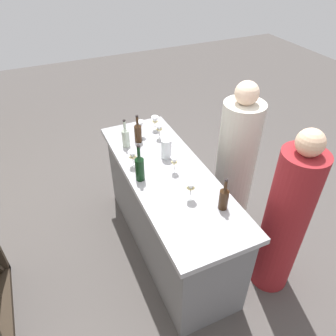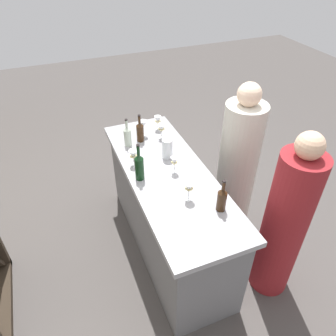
# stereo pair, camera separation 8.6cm
# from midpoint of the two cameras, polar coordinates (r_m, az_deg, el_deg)

# --- Properties ---
(ground_plane) EXTENTS (12.00, 12.00, 0.00)m
(ground_plane) POSITION_cam_midpoint_polar(r_m,az_deg,el_deg) (3.43, -0.74, -13.34)
(ground_plane) COLOR #4C4744
(bar_counter) EXTENTS (1.90, 0.68, 0.95)m
(bar_counter) POSITION_cam_midpoint_polar(r_m,az_deg,el_deg) (3.07, -0.81, -7.71)
(bar_counter) COLOR slate
(bar_counter) RESTS_ON ground
(wine_bottle_leftmost_amber_brown) EXTENTS (0.07, 0.07, 0.28)m
(wine_bottle_leftmost_amber_brown) POSITION_cam_midpoint_polar(r_m,az_deg,el_deg) (2.40, 8.88, -5.19)
(wine_bottle_leftmost_amber_brown) COLOR #331E0F
(wine_bottle_leftmost_amber_brown) RESTS_ON bar_counter
(wine_bottle_second_left_dark_green) EXTENTS (0.08, 0.08, 0.34)m
(wine_bottle_second_left_dark_green) POSITION_cam_midpoint_polar(r_m,az_deg,el_deg) (2.63, -6.00, 0.20)
(wine_bottle_second_left_dark_green) COLOR black
(wine_bottle_second_left_dark_green) RESTS_ON bar_counter
(wine_bottle_center_clear_pale) EXTENTS (0.07, 0.07, 0.28)m
(wine_bottle_center_clear_pale) POSITION_cam_midpoint_polar(r_m,az_deg,el_deg) (3.07, -8.34, 5.55)
(wine_bottle_center_clear_pale) COLOR #B7C6B2
(wine_bottle_center_clear_pale) RESTS_ON bar_counter
(wine_bottle_second_right_amber_brown) EXTENTS (0.07, 0.07, 0.28)m
(wine_bottle_second_right_amber_brown) POSITION_cam_midpoint_polar(r_m,az_deg,el_deg) (3.12, -6.15, 6.40)
(wine_bottle_second_right_amber_brown) COLOR #331E0F
(wine_bottle_second_right_amber_brown) RESTS_ON bar_counter
(wine_glass_near_left) EXTENTS (0.07, 0.07, 0.15)m
(wine_glass_near_left) POSITION_cam_midpoint_polar(r_m,az_deg,el_deg) (3.32, -3.08, 8.33)
(wine_glass_near_left) COLOR white
(wine_glass_near_left) RESTS_ON bar_counter
(wine_glass_near_center) EXTENTS (0.08, 0.08, 0.15)m
(wine_glass_near_center) POSITION_cam_midpoint_polar(r_m,az_deg,el_deg) (3.17, -2.34, 6.91)
(wine_glass_near_center) COLOR white
(wine_glass_near_center) RESTS_ON bar_counter
(wine_glass_near_right) EXTENTS (0.06, 0.06, 0.15)m
(wine_glass_near_right) POSITION_cam_midpoint_polar(r_m,az_deg,el_deg) (2.71, 0.21, 1.04)
(wine_glass_near_right) COLOR white
(wine_glass_near_right) RESTS_ON bar_counter
(wine_glass_far_left) EXTENTS (0.08, 0.08, 0.16)m
(wine_glass_far_left) POSITION_cam_midpoint_polar(r_m,az_deg,el_deg) (2.44, 3.03, -3.51)
(wine_glass_far_left) COLOR white
(wine_glass_far_left) RESTS_ON bar_counter
(wine_glass_far_center) EXTENTS (0.08, 0.08, 0.16)m
(wine_glass_far_center) POSITION_cam_midpoint_polar(r_m,az_deg,el_deg) (3.21, -5.67, 7.57)
(wine_glass_far_center) COLOR white
(wine_glass_far_center) RESTS_ON bar_counter
(wine_glass_far_right) EXTENTS (0.08, 0.08, 0.15)m
(wine_glass_far_right) POSITION_cam_midpoint_polar(r_m,az_deg,el_deg) (2.80, -7.15, 2.09)
(wine_glass_far_right) COLOR white
(wine_glass_far_right) RESTS_ON bar_counter
(water_pitcher) EXTENTS (0.10, 0.10, 0.19)m
(water_pitcher) POSITION_cam_midpoint_polar(r_m,az_deg,el_deg) (2.89, -1.15, 3.46)
(water_pitcher) COLOR silver
(water_pitcher) RESTS_ON bar_counter
(person_left_guest) EXTENTS (0.44, 0.44, 1.60)m
(person_left_guest) POSITION_cam_midpoint_polar(r_m,az_deg,el_deg) (2.77, 19.20, -9.07)
(person_left_guest) COLOR maroon
(person_left_guest) RESTS_ON ground
(person_center_guest) EXTENTS (0.49, 0.49, 1.60)m
(person_center_guest) POSITION_cam_midpoint_polar(r_m,az_deg,el_deg) (3.27, 11.18, 0.68)
(person_center_guest) COLOR beige
(person_center_guest) RESTS_ON ground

